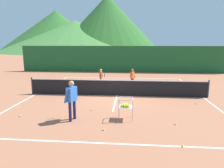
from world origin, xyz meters
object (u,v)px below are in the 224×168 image
object	(u,v)px
tennis_ball_0	(183,146)
tennis_ball_5	(119,101)
tennis_net	(117,88)
student_1	(132,76)
student_0	(101,76)
ball_cart	(126,105)
tennis_ball_3	(196,103)
tennis_ball_6	(104,130)
instructor	(72,97)
tennis_ball_1	(92,110)
tennis_ball_2	(20,116)
tennis_ball_4	(175,124)

from	to	relation	value
tennis_ball_0	tennis_ball_5	size ratio (longest dim) A/B	1.00
tennis_net	student_1	xyz separation A→B (m)	(0.93, 2.65, 0.28)
student_0	ball_cart	bearing A→B (deg)	-73.63
tennis_ball_3	tennis_net	bearing A→B (deg)	161.68
ball_cart	tennis_ball_6	world-z (taller)	ball_cart
student_0	student_1	world-z (taller)	student_1
tennis_ball_3	tennis_ball_5	size ratio (longest dim) A/B	1.00
tennis_ball_6	instructor	bearing A→B (deg)	146.55
tennis_net	ball_cart	size ratio (longest dim) A/B	11.88
tennis_ball_1	student_1	bearing A→B (deg)	70.43
student_0	tennis_ball_3	size ratio (longest dim) A/B	18.35
tennis_ball_2	tennis_ball_6	distance (m)	3.97
ball_cart	tennis_ball_6	bearing A→B (deg)	-121.97
ball_cart	tennis_ball_6	size ratio (longest dim) A/B	13.22
student_0	tennis_ball_3	bearing A→B (deg)	-37.10
tennis_ball_4	tennis_ball_5	size ratio (longest dim) A/B	1.00
student_1	tennis_ball_6	bearing A→B (deg)	-98.04
student_0	ball_cart	world-z (taller)	student_0
tennis_net	student_0	world-z (taller)	student_0
instructor	ball_cart	xyz separation A→B (m)	(2.19, 0.29, -0.40)
student_0	tennis_ball_6	world-z (taller)	student_0
ball_cart	tennis_ball_2	size ratio (longest dim) A/B	13.22
ball_cart	tennis_ball_6	distance (m)	1.56
tennis_net	tennis_ball_5	bearing A→B (deg)	-81.69
student_0	tennis_ball_2	world-z (taller)	student_0
student_0	ball_cart	size ratio (longest dim) A/B	1.39
tennis_ball_2	tennis_ball_5	xyz separation A→B (m)	(4.15, 2.73, 0.00)
ball_cart	tennis_ball_3	world-z (taller)	ball_cart
tennis_ball_2	tennis_ball_5	size ratio (longest dim) A/B	1.00
tennis_ball_3	tennis_ball_5	xyz separation A→B (m)	(-4.05, 0.15, 0.00)
tennis_ball_3	tennis_ball_0	bearing A→B (deg)	-111.00
instructor	student_1	size ratio (longest dim) A/B	1.29
student_0	tennis_ball_1	world-z (taller)	student_0
tennis_ball_0	tennis_ball_1	size ratio (longest dim) A/B	1.00
tennis_net	student_0	distance (m)	3.15
tennis_net	tennis_ball_6	world-z (taller)	tennis_net
ball_cart	tennis_ball_2	world-z (taller)	ball_cart
student_0	tennis_ball_4	xyz separation A→B (m)	(3.94, -7.16, -0.72)
tennis_net	tennis_ball_2	size ratio (longest dim) A/B	157.11
tennis_ball_0	tennis_ball_6	size ratio (longest dim) A/B	1.00
instructor	ball_cart	distance (m)	2.24
ball_cart	tennis_ball_5	xyz separation A→B (m)	(-0.42, 2.63, -0.56)
ball_cart	tennis_ball_0	bearing A→B (deg)	-50.58
tennis_ball_3	tennis_ball_6	xyz separation A→B (m)	(-4.39, -3.71, 0.00)
ball_cart	tennis_ball_6	xyz separation A→B (m)	(-0.77, -1.23, -0.56)
instructor	tennis_ball_4	distance (m)	4.27
tennis_ball_0	tennis_ball_1	xyz separation A→B (m)	(-3.45, 3.23, 0.00)
student_1	tennis_ball_5	world-z (taller)	student_1
student_0	tennis_ball_4	world-z (taller)	student_0
student_1	tennis_ball_0	distance (m)	8.90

